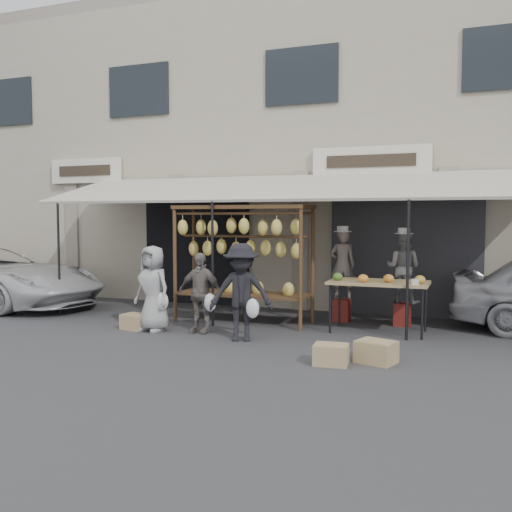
{
  "coord_description": "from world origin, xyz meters",
  "views": [
    {
      "loc": [
        3.48,
        -8.35,
        2.03
      ],
      "look_at": [
        -0.24,
        1.4,
        1.3
      ],
      "focal_mm": 40.0,
      "sensor_mm": 36.0,
      "label": 1
    }
  ],
  "objects": [
    {
      "name": "crate_near_a",
      "position": [
        1.71,
        -0.81,
        0.14
      ],
      "size": [
        0.5,
        0.4,
        0.28
      ],
      "primitive_type": "cube",
      "rotation": [
        0.0,
        0.0,
        0.09
      ],
      "color": "tan",
      "rests_on": "ground_plane"
    },
    {
      "name": "customer_left",
      "position": [
        -1.77,
        0.32,
        0.76
      ],
      "size": [
        0.83,
        0.65,
        1.51
      ],
      "primitive_type": "imported",
      "rotation": [
        0.0,
        0.0,
        -0.25
      ],
      "color": "#969696",
      "rests_on": "ground_plane"
    },
    {
      "name": "awning",
      "position": [
        0.01,
        2.28,
        2.57
      ],
      "size": [
        10.0,
        2.35,
        2.92
      ],
      "color": "#B8B3A5",
      "rests_on": "ground_plane"
    },
    {
      "name": "vendor_left",
      "position": [
        1.14,
        2.45,
        1.1
      ],
      "size": [
        0.56,
        0.45,
        1.34
      ],
      "primitive_type": "imported",
      "rotation": [
        0.0,
        0.0,
        3.44
      ],
      "color": "#6D615B",
      "rests_on": "stool_left"
    },
    {
      "name": "vendor_right",
      "position": [
        2.29,
        2.41,
        1.08
      ],
      "size": [
        0.73,
        0.62,
        1.32
      ],
      "primitive_type": "imported",
      "rotation": [
        0.0,
        0.0,
        2.94
      ],
      "color": "gray",
      "rests_on": "stool_right"
    },
    {
      "name": "customer_mid",
      "position": [
        -0.94,
        0.51,
        0.7
      ],
      "size": [
        0.82,
        0.35,
        1.4
      ],
      "primitive_type": "imported",
      "rotation": [
        0.0,
        0.0,
        -0.01
      ],
      "color": "slate",
      "rests_on": "ground_plane"
    },
    {
      "name": "customer_right",
      "position": [
        -0.02,
        0.15,
        0.8
      ],
      "size": [
        1.16,
        0.88,
        1.59
      ],
      "primitive_type": "imported",
      "rotation": [
        0.0,
        0.0,
        0.31
      ],
      "color": "black",
      "rests_on": "ground_plane"
    },
    {
      "name": "ground_plane",
      "position": [
        0.0,
        0.0,
        0.0
      ],
      "size": [
        90.0,
        90.0,
        0.0
      ],
      "primitive_type": "plane",
      "color": "#2D2D30"
    },
    {
      "name": "crate_far",
      "position": [
        -2.16,
        0.34,
        0.14
      ],
      "size": [
        0.51,
        0.42,
        0.27
      ],
      "primitive_type": "cube",
      "rotation": [
        0.0,
        0.0,
        -0.19
      ],
      "color": "tan",
      "rests_on": "ground_plane"
    },
    {
      "name": "stool_left",
      "position": [
        1.14,
        2.45,
        0.21
      ],
      "size": [
        0.35,
        0.35,
        0.43
      ],
      "primitive_type": "cube",
      "rotation": [
        0.0,
        0.0,
        -0.16
      ],
      "color": "maroon",
      "rests_on": "ground_plane"
    },
    {
      "name": "produce_table",
      "position": [
        1.96,
        1.6,
        0.86
      ],
      "size": [
        1.7,
        0.9,
        1.04
      ],
      "color": "#9C8452",
      "rests_on": "ground_plane"
    },
    {
      "name": "stool_right",
      "position": [
        2.29,
        2.41,
        0.21
      ],
      "size": [
        0.31,
        0.31,
        0.42
      ],
      "primitive_type": "cube",
      "rotation": [
        0.0,
        0.0,
        -0.03
      ],
      "color": "maroon",
      "rests_on": "ground_plane"
    },
    {
      "name": "banana_rack",
      "position": [
        -0.59,
        1.59,
        1.56
      ],
      "size": [
        2.6,
        0.9,
        2.24
      ],
      "color": "#3A2616",
      "rests_on": "ground_plane"
    },
    {
      "name": "shophouse",
      "position": [
        -0.0,
        6.5,
        3.65
      ],
      "size": [
        24.0,
        6.15,
        7.3
      ],
      "color": "#AFA693",
      "rests_on": "ground_plane"
    },
    {
      "name": "crate_near_b",
      "position": [
        2.27,
        -0.5,
        0.15
      ],
      "size": [
        0.61,
        0.53,
        0.31
      ],
      "primitive_type": "cube",
      "rotation": [
        0.0,
        0.0,
        -0.31
      ],
      "color": "tan",
      "rests_on": "ground_plane"
    }
  ]
}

